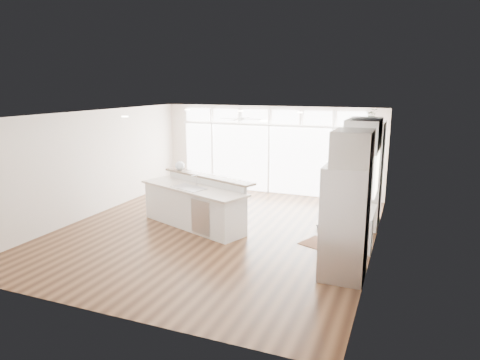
% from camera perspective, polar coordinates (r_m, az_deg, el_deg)
% --- Properties ---
extents(floor, '(7.00, 8.00, 0.02)m').
position_cam_1_polar(floor, '(10.08, -3.20, -6.79)').
color(floor, '#3B2112').
rests_on(floor, ground).
extents(ceiling, '(7.00, 8.00, 0.02)m').
position_cam_1_polar(ceiling, '(9.53, -3.40, 8.77)').
color(ceiling, white).
rests_on(ceiling, wall_back).
extents(wall_back, '(7.00, 0.04, 2.70)m').
position_cam_1_polar(wall_back, '(13.38, 4.01, 4.05)').
color(wall_back, beige).
rests_on(wall_back, floor).
extents(wall_front, '(7.00, 0.04, 2.70)m').
position_cam_1_polar(wall_front, '(6.44, -18.64, -6.00)').
color(wall_front, beige).
rests_on(wall_front, floor).
extents(wall_left, '(0.04, 8.00, 2.70)m').
position_cam_1_polar(wall_left, '(11.62, -19.14, 2.07)').
color(wall_left, beige).
rests_on(wall_left, floor).
extents(wall_right, '(0.04, 8.00, 2.70)m').
position_cam_1_polar(wall_right, '(8.84, 17.71, -0.97)').
color(wall_right, beige).
rests_on(wall_right, floor).
extents(glass_wall, '(5.80, 0.06, 2.08)m').
position_cam_1_polar(glass_wall, '(13.37, 3.91, 2.74)').
color(glass_wall, white).
rests_on(glass_wall, wall_back).
extents(transom_row, '(5.90, 0.06, 0.40)m').
position_cam_1_polar(transom_row, '(13.21, 3.99, 8.43)').
color(transom_row, white).
rests_on(transom_row, wall_back).
extents(desk_window, '(0.04, 0.85, 0.85)m').
position_cam_1_polar(desk_window, '(9.10, 17.70, 0.69)').
color(desk_window, white).
rests_on(desk_window, wall_right).
extents(ceiling_fan, '(1.16, 1.16, 0.32)m').
position_cam_1_polar(ceiling_fan, '(12.31, 0.10, 8.62)').
color(ceiling_fan, white).
rests_on(ceiling_fan, ceiling).
extents(recessed_lights, '(3.40, 3.00, 0.02)m').
position_cam_1_polar(recessed_lights, '(9.71, -2.89, 8.73)').
color(recessed_lights, white).
rests_on(recessed_lights, ceiling).
extents(oven_cabinet, '(0.64, 1.20, 2.50)m').
position_cam_1_polar(oven_cabinet, '(10.64, 16.68, 0.78)').
color(oven_cabinet, white).
rests_on(oven_cabinet, floor).
extents(desk_nook, '(0.72, 1.30, 0.76)m').
position_cam_1_polar(desk_nook, '(9.42, 15.22, -6.12)').
color(desk_nook, white).
rests_on(desk_nook, floor).
extents(upper_cabinets, '(0.64, 1.30, 0.64)m').
position_cam_1_polar(upper_cabinets, '(9.00, 16.19, 5.83)').
color(upper_cabinets, white).
rests_on(upper_cabinets, wall_right).
extents(refrigerator, '(0.76, 0.90, 2.00)m').
position_cam_1_polar(refrigerator, '(7.67, 13.82, -5.47)').
color(refrigerator, '#BABBBF').
rests_on(refrigerator, floor).
extents(fridge_cabinet, '(0.64, 0.90, 0.60)m').
position_cam_1_polar(fridge_cabinet, '(7.38, 14.81, 4.14)').
color(fridge_cabinet, white).
rests_on(fridge_cabinet, wall_right).
extents(framed_photos, '(0.06, 0.22, 0.80)m').
position_cam_1_polar(framed_photos, '(9.73, 17.93, 0.52)').
color(framed_photos, black).
rests_on(framed_photos, wall_right).
extents(kitchen_island, '(3.18, 2.11, 1.18)m').
position_cam_1_polar(kitchen_island, '(10.25, -6.28, -2.99)').
color(kitchen_island, white).
rests_on(kitchen_island, floor).
extents(rug, '(1.13, 0.98, 0.01)m').
position_cam_1_polar(rug, '(9.36, 11.22, -8.47)').
color(rug, '#3B1E12').
rests_on(rug, floor).
extents(office_chair, '(0.51, 0.47, 0.94)m').
position_cam_1_polar(office_chair, '(10.15, 12.09, -4.05)').
color(office_chair, black).
rests_on(office_chair, floor).
extents(fishbowl, '(0.31, 0.31, 0.24)m').
position_cam_1_polar(fishbowl, '(11.05, -8.03, 1.88)').
color(fishbowl, silver).
rests_on(fishbowl, kitchen_island).
extents(monitor, '(0.12, 0.48, 0.40)m').
position_cam_1_polar(monitor, '(9.26, 14.93, -2.68)').
color(monitor, black).
rests_on(monitor, desk_nook).
extents(keyboard, '(0.13, 0.30, 0.01)m').
position_cam_1_polar(keyboard, '(9.34, 13.83, -3.73)').
color(keyboard, white).
rests_on(keyboard, desk_nook).
extents(potted_plant, '(0.31, 0.33, 0.23)m').
position_cam_1_polar(potted_plant, '(10.46, 17.15, 8.11)').
color(potted_plant, '#3B6029').
rests_on(potted_plant, oven_cabinet).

